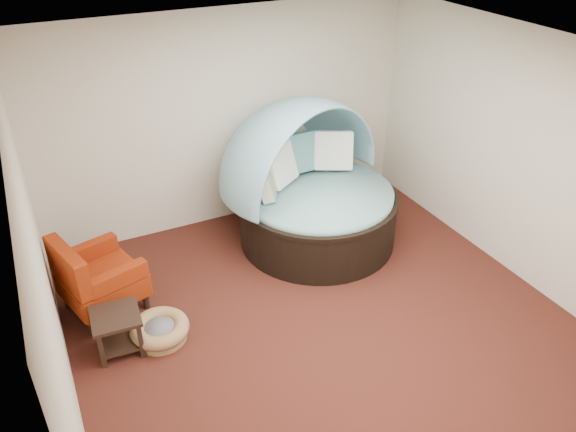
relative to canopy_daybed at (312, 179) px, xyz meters
name	(u,v)px	position (x,y,z in m)	size (l,w,h in m)	color
floor	(320,320)	(-0.69, -1.51, -0.85)	(5.00, 5.00, 0.00)	#4D1F16
wall_back	(229,120)	(-0.69, 0.99, 0.55)	(5.00, 5.00, 0.00)	beige
wall_front	(530,396)	(-0.69, -4.01, 0.55)	(5.00, 5.00, 0.00)	beige
wall_left	(43,280)	(-3.19, -1.51, 0.55)	(5.00, 5.00, 0.00)	beige
wall_right	(521,158)	(1.81, -1.51, 0.55)	(5.00, 5.00, 0.00)	beige
ceiling	(331,59)	(-0.69, -1.51, 1.95)	(5.00, 5.00, 0.00)	white
canopy_daybed	(312,179)	(0.00, 0.00, 0.00)	(2.57, 2.53, 1.84)	black
pet_basket	(160,330)	(-2.29, -1.02, -0.74)	(0.64, 0.64, 0.21)	olive
red_armchair	(96,278)	(-2.74, -0.28, -0.43)	(0.97, 0.97, 0.92)	black
side_table	(117,327)	(-2.69, -1.00, -0.57)	(0.49, 0.49, 0.44)	black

